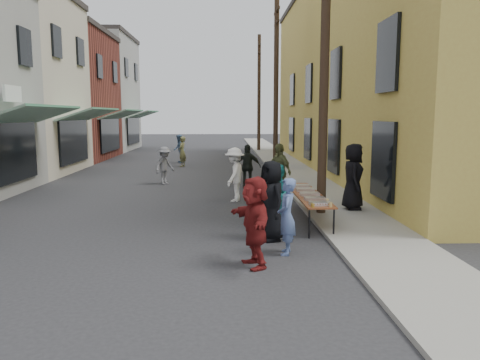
{
  "coord_description": "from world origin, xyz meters",
  "views": [
    {
      "loc": [
        1.51,
        -10.09,
        2.89
      ],
      "look_at": [
        1.91,
        1.23,
        1.3
      ],
      "focal_mm": 35.0,
      "sensor_mm": 36.0,
      "label": 1
    }
  ],
  "objects": [
    {
      "name": "catering_tray_buns_end",
      "position": [
        3.8,
        3.53,
        0.79
      ],
      "size": [
        0.5,
        0.33,
        0.08
      ],
      "primitive_type": "cube",
      "color": "tan",
      "rests_on": "serving_table"
    },
    {
      "name": "building_ochre",
      "position": [
        11.1,
        14.0,
        5.0
      ],
      "size": [
        10.0,
        28.0,
        10.0
      ],
      "primitive_type": "cube",
      "color": "gold",
      "rests_on": "ground"
    },
    {
      "name": "condiment_jar_b",
      "position": [
        3.58,
        0.58,
        0.79
      ],
      "size": [
        0.07,
        0.07,
        0.08
      ],
      "primitive_type": "cylinder",
      "color": "#A57F26",
      "rests_on": "serving_table"
    },
    {
      "name": "catering_tray_buns",
      "position": [
        3.8,
        2.13,
        0.79
      ],
      "size": [
        0.5,
        0.33,
        0.08
      ],
      "primitive_type": "cube",
      "color": "tan",
      "rests_on": "serving_table"
    },
    {
      "name": "cup_stack",
      "position": [
        4.0,
        0.53,
        0.81
      ],
      "size": [
        0.08,
        0.08,
        0.12
      ],
      "primitive_type": "cylinder",
      "color": "tan",
      "rests_on": "serving_table"
    },
    {
      "name": "guest_front_d",
      "position": [
        1.87,
        5.38,
        0.9
      ],
      "size": [
        0.99,
        1.31,
        1.8
      ],
      "primitive_type": "imported",
      "rotation": [
        0.0,
        0.0,
        -1.88
      ],
      "color": "white",
      "rests_on": "ground"
    },
    {
      "name": "utility_pole_far",
      "position": [
        4.3,
        27.0,
        4.5
      ],
      "size": [
        0.26,
        0.26,
        9.0
      ],
      "primitive_type": "cylinder",
      "color": "#2D2116",
      "rests_on": "ground"
    },
    {
      "name": "catering_tray_sausage",
      "position": [
        3.8,
        0.78,
        0.79
      ],
      "size": [
        0.5,
        0.33,
        0.08
      ],
      "primitive_type": "cube",
      "color": "maroon",
      "rests_on": "serving_table"
    },
    {
      "name": "guest_front_a",
      "position": [
        2.6,
        0.44,
        0.93
      ],
      "size": [
        0.91,
        1.07,
        1.85
      ],
      "primitive_type": "imported",
      "rotation": [
        0.0,
        0.0,
        -1.14
      ],
      "color": "black",
      "rests_on": "ground"
    },
    {
      "name": "passerby_far",
      "position": [
        -1.15,
        17.97,
        0.85
      ],
      "size": [
        0.76,
        0.91,
        1.71
      ],
      "primitive_type": "imported",
      "rotation": [
        0.0,
        0.0,
        4.85
      ],
      "color": "#5478A3",
      "rests_on": "ground"
    },
    {
      "name": "ground",
      "position": [
        0.0,
        0.0,
        0.0
      ],
      "size": [
        120.0,
        120.0,
        0.0
      ],
      "primitive_type": "plane",
      "color": "#28282B",
      "rests_on": "ground"
    },
    {
      "name": "sidewalk",
      "position": [
        5.0,
        15.0,
        0.05
      ],
      "size": [
        2.2,
        60.0,
        0.1
      ],
      "primitive_type": "cube",
      "color": "gray",
      "rests_on": "ground"
    },
    {
      "name": "passerby_left",
      "position": [
        -0.95,
        9.35,
        0.78
      ],
      "size": [
        1.06,
        1.16,
        1.56
      ],
      "primitive_type": "imported",
      "rotation": [
        0.0,
        0.0,
        0.95
      ],
      "color": "slate",
      "rests_on": "ground"
    },
    {
      "name": "passerby_right",
      "position": [
        -0.8,
        15.92,
        0.84
      ],
      "size": [
        0.54,
        0.7,
        1.69
      ],
      "primitive_type": "imported",
      "rotation": [
        0.0,
        0.0,
        4.47
      ],
      "color": "olive",
      "rests_on": "ground"
    },
    {
      "name": "passerby_mid",
      "position": [
        2.46,
        8.13,
        0.86
      ],
      "size": [
        1.05,
        0.52,
        1.73
      ],
      "primitive_type": "imported",
      "rotation": [
        0.0,
        0.0,
        3.05
      ],
      "color": "black",
      "rests_on": "ground"
    },
    {
      "name": "guest_front_b",
      "position": [
        2.81,
        -0.67,
        0.8
      ],
      "size": [
        0.47,
        0.64,
        1.6
      ],
      "primitive_type": "imported",
      "rotation": [
        0.0,
        0.0,
        -1.73
      ],
      "color": "#566EA8",
      "rests_on": "ground"
    },
    {
      "name": "utility_pole_near",
      "position": [
        4.3,
        3.0,
        4.5
      ],
      "size": [
        0.26,
        0.26,
        9.0
      ],
      "primitive_type": "cylinder",
      "color": "#2D2116",
      "rests_on": "ground"
    },
    {
      "name": "guest_front_c",
      "position": [
        2.87,
        1.61,
        0.82
      ],
      "size": [
        0.66,
        0.82,
        1.64
      ],
      "primitive_type": "imported",
      "rotation": [
        0.0,
        0.0,
        -1.53
      ],
      "color": "teal",
      "rests_on": "ground"
    },
    {
      "name": "storefront_row",
      "position": [
        -10.0,
        14.96,
        4.12
      ],
      "size": [
        8.0,
        37.0,
        9.0
      ],
      "color": "maroon",
      "rests_on": "ground"
    },
    {
      "name": "catering_tray_foil_d",
      "position": [
        3.8,
        2.83,
        0.79
      ],
      "size": [
        0.5,
        0.33,
        0.08
      ],
      "primitive_type": "cube",
      "color": "#B2B2B7",
      "rests_on": "serving_table"
    },
    {
      "name": "server",
      "position": [
        5.33,
        3.45,
        1.07
      ],
      "size": [
        0.77,
        1.04,
        1.95
      ],
      "primitive_type": "imported",
      "rotation": [
        0.0,
        0.0,
        1.4
      ],
      "color": "black",
      "rests_on": "sidewalk"
    },
    {
      "name": "condiment_jar_a",
      "position": [
        3.58,
        0.48,
        0.79
      ],
      "size": [
        0.07,
        0.07,
        0.08
      ],
      "primitive_type": "cylinder",
      "color": "#A57F26",
      "rests_on": "serving_table"
    },
    {
      "name": "guest_front_e",
      "position": [
        3.4,
        5.7,
        0.96
      ],
      "size": [
        1.01,
        1.2,
        1.92
      ],
      "primitive_type": "imported",
      "rotation": [
        0.0,
        0.0,
        -0.99
      ],
      "color": "#646C3E",
      "rests_on": "ground"
    },
    {
      "name": "guest_queue_back",
      "position": [
        2.09,
        -1.44,
        0.87
      ],
      "size": [
        0.92,
        1.7,
        1.75
      ],
      "primitive_type": "imported",
      "rotation": [
        0.0,
        0.0,
        -1.31
      ],
      "color": "maroon",
      "rests_on": "ground"
    },
    {
      "name": "catering_tray_foil_b",
      "position": [
        3.8,
        1.43,
        0.79
      ],
      "size": [
        0.5,
        0.33,
        0.08
      ],
      "primitive_type": "cube",
      "color": "#B2B2B7",
      "rests_on": "serving_table"
    },
    {
      "name": "condiment_jar_c",
      "position": [
        3.58,
        0.68,
        0.79
      ],
      "size": [
        0.07,
        0.07,
        0.08
      ],
      "primitive_type": "cylinder",
      "color": "#A57F26",
      "rests_on": "serving_table"
    },
    {
      "name": "serving_table",
      "position": [
        3.8,
        2.43,
        0.71
      ],
      "size": [
        0.7,
        4.0,
        0.75
      ],
      "color": "brown",
      "rests_on": "ground"
    },
    {
      "name": "utility_pole_mid",
      "position": [
        4.3,
        15.0,
        4.5
      ],
      "size": [
        0.26,
        0.26,
        9.0
      ],
      "primitive_type": "cylinder",
      "color": "#2D2116",
      "rests_on": "ground"
    }
  ]
}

